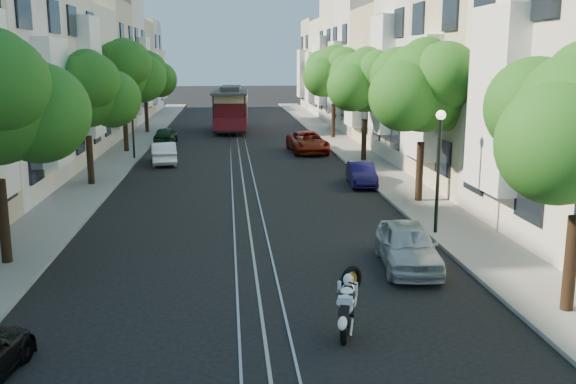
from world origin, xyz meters
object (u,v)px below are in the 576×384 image
object	(u,v)px
tree_e_b	(425,89)
sportbike_rider	(347,301)
tree_w_d	(145,76)
parked_car_w_far	(166,135)
cable_car	(231,107)
parked_car_e_near	(408,245)
parked_car_w_mid	(164,153)
tree_e_c	(366,82)
tree_w_c	(124,73)
lamp_east	(439,153)
parked_car_e_far	(308,142)
parked_car_e_mid	(361,174)
tree_w_b	(87,93)
tree_e_d	(335,73)
lamp_west	(132,112)

from	to	relation	value
tree_e_b	sportbike_rider	bearing A→B (deg)	-113.39
tree_w_d	parked_car_w_far	bearing A→B (deg)	-73.00
tree_w_d	cable_car	distance (m)	7.30
parked_car_e_near	parked_car_w_mid	distance (m)	21.47
sportbike_rider	cable_car	distance (m)	40.66
tree_e_b	tree_w_d	bearing A→B (deg)	118.07
tree_w_d	cable_car	xyz separation A→B (m)	(6.75, 0.99, -2.59)
tree_e_c	tree_w_c	distance (m)	15.25
lamp_east	parked_car_w_far	xyz separation A→B (m)	(-11.41, 25.33, -2.25)
tree_w_c	parked_car_e_far	size ratio (longest dim) A/B	1.47
tree_e_c	parked_car_w_mid	world-z (taller)	tree_e_c
parked_car_e_mid	parked_car_w_mid	xyz separation A→B (m)	(-10.00, 7.36, 0.08)
parked_car_e_mid	parked_car_w_mid	bearing A→B (deg)	147.62
tree_e_c	sportbike_rider	distance (m)	24.51
parked_car_w_far	tree_e_b	bearing A→B (deg)	124.27
tree_w_c	sportbike_rider	size ratio (longest dim) A/B	4.28
tree_w_b	lamp_east	size ratio (longest dim) A/B	1.51
tree_w_c	cable_car	distance (m)	14.10
tree_w_d	parked_car_w_far	xyz separation A→B (m)	(2.03, -6.64, -4.00)
tree_w_c	lamp_east	size ratio (longest dim) A/B	1.71
tree_w_c	parked_car_w_mid	xyz separation A→B (m)	(2.74, -4.64, -4.44)
tree_e_b	tree_e_c	size ratio (longest dim) A/B	1.03
tree_w_d	parked_car_e_near	xyz separation A→B (m)	(11.54, -35.22, -3.94)
tree_e_d	parked_car_w_mid	size ratio (longest dim) A/B	1.79
lamp_west	parked_car_w_far	bearing A→B (deg)	80.76
cable_car	parked_car_e_mid	distance (m)	24.77
sportbike_rider	parked_car_w_mid	world-z (taller)	sportbike_rider
parked_car_e_near	parked_car_e_mid	world-z (taller)	parked_car_e_near
tree_w_b	parked_car_e_near	distance (m)	17.94
tree_w_b	sportbike_rider	bearing A→B (deg)	-63.03
tree_e_d	parked_car_e_far	size ratio (longest dim) A/B	1.42
cable_car	parked_car_e_mid	bearing A→B (deg)	-73.39
tree_e_b	tree_e_d	distance (m)	22.00
tree_w_c	tree_e_b	bearing A→B (deg)	-48.01
tree_e_c	lamp_west	xyz separation A→B (m)	(-13.56, 2.02, -1.75)
tree_e_d	tree_w_c	size ratio (longest dim) A/B	0.97
lamp_east	parked_car_e_far	size ratio (longest dim) A/B	0.86
sportbike_rider	tree_e_c	bearing A→B (deg)	94.42
parked_car_e_mid	parked_car_w_far	size ratio (longest dim) A/B	0.95
tree_e_c	parked_car_e_near	size ratio (longest dim) A/B	1.68
tree_w_b	parked_car_w_far	bearing A→B (deg)	82.46
parked_car_e_mid	sportbike_rider	bearing A→B (deg)	-98.87
cable_car	parked_car_w_mid	size ratio (longest dim) A/B	2.34
cable_car	parked_car_w_mid	bearing A→B (deg)	-100.96
tree_w_b	parked_car_e_mid	xyz separation A→B (m)	(12.74, -1.00, -3.85)
tree_w_b	parked_car_w_mid	xyz separation A→B (m)	(2.74, 6.36, -3.77)
tree_e_c	parked_car_w_far	size ratio (longest dim) A/B	1.87
tree_e_b	parked_car_e_near	size ratio (longest dim) A/B	1.72
tree_e_c	lamp_east	world-z (taller)	tree_e_c
tree_e_b	parked_car_w_mid	xyz separation A→B (m)	(-11.66, 11.36, -4.10)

